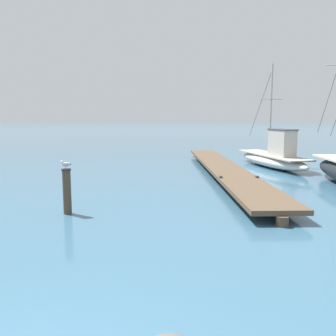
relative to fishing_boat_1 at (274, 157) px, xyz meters
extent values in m
cube|color=brown|center=(-3.59, -2.66, -0.28)|extent=(1.93, 18.85, 0.16)
cylinder|color=#4C3D2D|center=(-3.66, -12.08, -0.50)|extent=(0.36, 0.36, 0.29)
cylinder|color=#4C3D2D|center=(-3.62, -7.37, -0.50)|extent=(0.36, 0.36, 0.29)
cylinder|color=#4C3D2D|center=(-3.59, -2.66, -0.50)|extent=(0.36, 0.36, 0.29)
cylinder|color=#4C3D2D|center=(-3.56, 2.05, -0.50)|extent=(0.36, 0.36, 0.29)
cylinder|color=#4C3D2D|center=(-3.52, 6.76, -0.50)|extent=(0.36, 0.36, 0.29)
cube|color=#333338|center=(-4.42, -6.42, -0.16)|extent=(0.12, 0.20, 0.08)
cube|color=#333338|center=(-2.82, -6.43, -0.16)|extent=(0.12, 0.20, 0.08)
cylinder|color=#333338|center=(2.09, -2.53, 3.76)|extent=(0.28, 3.12, 4.45)
ellipsoid|color=silver|center=(-0.04, 0.20, -0.26)|extent=(3.08, 7.64, 0.78)
cube|color=#B2AD9E|center=(-0.04, 0.20, 0.09)|extent=(2.73, 6.87, 0.08)
cube|color=#B7B2A8|center=(0.17, -0.90, 0.90)|extent=(1.16, 1.99, 1.54)
cube|color=#3D3D42|center=(0.17, -0.90, 1.70)|extent=(1.25, 2.15, 0.06)
cylinder|color=#B2ADA3|center=(-0.11, 0.57, 2.88)|extent=(0.11, 0.11, 5.50)
cylinder|color=#B2ADA3|center=(-0.11, 0.57, 3.52)|extent=(1.55, 0.35, 0.06)
cylinder|color=#333338|center=(-0.38, 2.03, 3.16)|extent=(0.55, 2.82, 4.07)
cylinder|color=#4C3D2D|center=(-10.09, -10.50, 0.08)|extent=(0.26, 0.26, 1.46)
cylinder|color=#28282D|center=(-10.09, -10.50, 0.78)|extent=(0.30, 0.30, 0.06)
cylinder|color=gold|center=(-10.08, -10.53, 0.85)|extent=(0.01, 0.01, 0.07)
cylinder|color=gold|center=(-10.09, -10.48, 0.85)|extent=(0.01, 0.01, 0.07)
ellipsoid|color=white|center=(-10.09, -10.50, 0.95)|extent=(0.30, 0.17, 0.13)
ellipsoid|color=silver|center=(-10.06, -10.55, 0.96)|extent=(0.24, 0.07, 0.09)
ellipsoid|color=#383838|center=(-9.95, -10.53, 0.96)|extent=(0.07, 0.04, 0.04)
ellipsoid|color=silver|center=(-10.08, -10.45, 0.96)|extent=(0.24, 0.07, 0.09)
ellipsoid|color=#383838|center=(-9.97, -10.43, 0.96)|extent=(0.07, 0.04, 0.04)
cone|color=white|center=(-9.94, -10.48, 0.95)|extent=(0.09, 0.08, 0.07)
sphere|color=white|center=(-10.20, -10.53, 1.04)|extent=(0.08, 0.08, 0.08)
cone|color=gold|center=(-10.25, -10.54, 1.03)|extent=(0.05, 0.03, 0.02)
camera|label=1|loc=(-7.27, -22.06, 2.45)|focal=39.12mm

